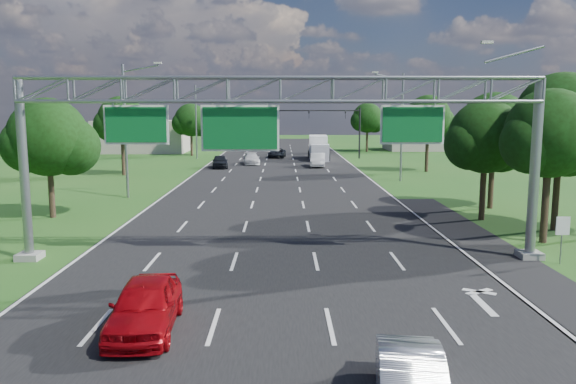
{
  "coord_description": "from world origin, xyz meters",
  "views": [
    {
      "loc": [
        0.33,
        -12.55,
        6.61
      ],
      "look_at": [
        0.59,
        13.04,
        2.89
      ],
      "focal_mm": 35.0,
      "sensor_mm": 36.0,
      "label": 1
    }
  ],
  "objects_px": {
    "regulatory_sign": "(562,230)",
    "box_truck": "(318,148)",
    "traffic_signal": "(334,121)",
    "sign_gantry": "(282,104)",
    "red_coupe": "(145,305)",
    "silver_sedan": "(411,384)"
  },
  "relations": [
    {
      "from": "traffic_signal",
      "to": "box_truck",
      "type": "relative_size",
      "value": 1.44
    },
    {
      "from": "sign_gantry",
      "to": "box_truck",
      "type": "xyz_separation_m",
      "value": [
        4.94,
        51.97,
        -5.37
      ]
    },
    {
      "from": "traffic_signal",
      "to": "box_truck",
      "type": "height_order",
      "value": "traffic_signal"
    },
    {
      "from": "regulatory_sign",
      "to": "silver_sedan",
      "type": "xyz_separation_m",
      "value": [
        -9.25,
        -12.03,
        -0.83
      ]
    },
    {
      "from": "red_coupe",
      "to": "traffic_signal",
      "type": "bearing_deg",
      "value": 76.57
    },
    {
      "from": "red_coupe",
      "to": "box_truck",
      "type": "distance_m",
      "value": 60.94
    },
    {
      "from": "silver_sedan",
      "to": "traffic_signal",
      "type": "bearing_deg",
      "value": 93.71
    },
    {
      "from": "regulatory_sign",
      "to": "box_truck",
      "type": "bearing_deg",
      "value": 97.66
    },
    {
      "from": "regulatory_sign",
      "to": "red_coupe",
      "type": "xyz_separation_m",
      "value": [
        -16.21,
        -7.26,
        -0.71
      ]
    },
    {
      "from": "sign_gantry",
      "to": "silver_sedan",
      "type": "distance_m",
      "value": 14.73
    },
    {
      "from": "regulatory_sign",
      "to": "sign_gantry",
      "type": "bearing_deg",
      "value": 175.17
    },
    {
      "from": "regulatory_sign",
      "to": "red_coupe",
      "type": "height_order",
      "value": "regulatory_sign"
    },
    {
      "from": "silver_sedan",
      "to": "red_coupe",
      "type": "bearing_deg",
      "value": 153.06
    },
    {
      "from": "silver_sedan",
      "to": "box_truck",
      "type": "relative_size",
      "value": 0.49
    },
    {
      "from": "sign_gantry",
      "to": "regulatory_sign",
      "type": "distance_m",
      "value": 13.25
    },
    {
      "from": "silver_sedan",
      "to": "regulatory_sign",
      "type": "bearing_deg",
      "value": 59.91
    },
    {
      "from": "traffic_signal",
      "to": "box_truck",
      "type": "xyz_separation_m",
      "value": [
        -2.21,
        -1.04,
        -3.64
      ]
    },
    {
      "from": "red_coupe",
      "to": "regulatory_sign",
      "type": "bearing_deg",
      "value": 21.15
    },
    {
      "from": "traffic_signal",
      "to": "sign_gantry",
      "type": "bearing_deg",
      "value": -97.68
    },
    {
      "from": "regulatory_sign",
      "to": "silver_sedan",
      "type": "height_order",
      "value": "regulatory_sign"
    },
    {
      "from": "regulatory_sign",
      "to": "traffic_signal",
      "type": "height_order",
      "value": "traffic_signal"
    },
    {
      "from": "regulatory_sign",
      "to": "box_truck",
      "type": "xyz_separation_m",
      "value": [
        -7.13,
        52.99,
        0.02
      ]
    }
  ]
}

